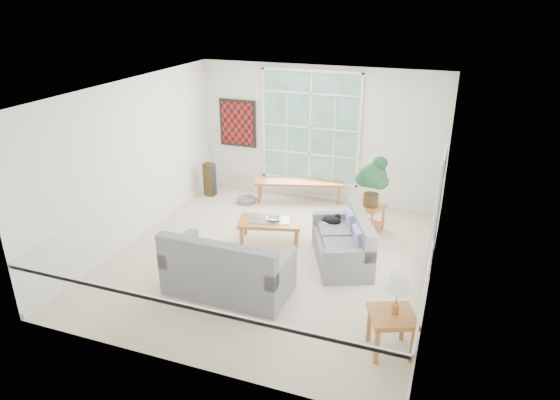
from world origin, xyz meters
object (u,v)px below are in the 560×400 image
object	(u,v)px
loveseat_right	(342,239)
loveseat_front	(228,262)
side_table	(391,333)
coffee_table	(270,231)
end_table	(368,217)

from	to	relation	value
loveseat_right	loveseat_front	world-z (taller)	loveseat_front
loveseat_front	side_table	world-z (taller)	loveseat_front
loveseat_front	coffee_table	xyz separation A→B (m)	(-0.01, 1.82, -0.30)
loveseat_right	loveseat_front	distance (m)	2.11
coffee_table	side_table	size ratio (longest dim) A/B	2.00
loveseat_front	end_table	world-z (taller)	loveseat_front
loveseat_front	side_table	size ratio (longest dim) A/B	3.28
end_table	side_table	distance (m)	3.68
coffee_table	end_table	bearing A→B (deg)	19.59
loveseat_front	side_table	distance (m)	2.69
loveseat_right	coffee_table	xyz separation A→B (m)	(-1.45, 0.29, -0.22)
loveseat_front	coffee_table	world-z (taller)	loveseat_front
end_table	coffee_table	bearing A→B (deg)	-145.34
side_table	loveseat_front	bearing A→B (deg)	167.30
loveseat_front	coffee_table	size ratio (longest dim) A/B	1.64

